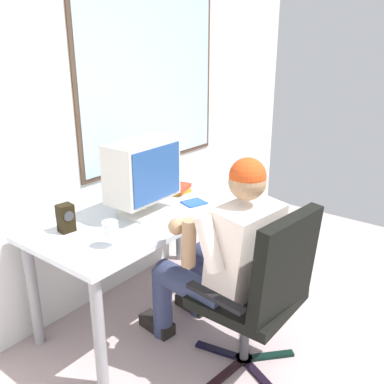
{
  "coord_description": "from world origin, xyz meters",
  "views": [
    {
      "loc": [
        -1.6,
        0.43,
        1.74
      ],
      "look_at": [
        0.16,
        1.8,
        0.94
      ],
      "focal_mm": 39.88,
      "sensor_mm": 36.0,
      "label": 1
    }
  ],
  "objects_px": {
    "wine_glass": "(110,229)",
    "person_seated": "(223,255)",
    "desk_speaker": "(66,218)",
    "book_stack": "(179,189)",
    "desk": "(147,226)",
    "crt_monitor": "(142,172)",
    "cd_case": "(194,203)",
    "office_chair": "(264,286)"
  },
  "relations": [
    {
      "from": "wine_glass",
      "to": "person_seated",
      "type": "bearing_deg",
      "value": -43.46
    },
    {
      "from": "desk_speaker",
      "to": "book_stack",
      "type": "height_order",
      "value": "desk_speaker"
    },
    {
      "from": "desk_speaker",
      "to": "book_stack",
      "type": "bearing_deg",
      "value": -5.84
    },
    {
      "from": "desk",
      "to": "book_stack",
      "type": "height_order",
      "value": "book_stack"
    },
    {
      "from": "crt_monitor",
      "to": "book_stack",
      "type": "xyz_separation_m",
      "value": [
        0.42,
        0.06,
        -0.24
      ]
    },
    {
      "from": "desk_speaker",
      "to": "cd_case",
      "type": "distance_m",
      "value": 0.85
    },
    {
      "from": "person_seated",
      "to": "crt_monitor",
      "type": "xyz_separation_m",
      "value": [
        0.0,
        0.6,
        0.37
      ]
    },
    {
      "from": "office_chair",
      "to": "wine_glass",
      "type": "xyz_separation_m",
      "value": [
        -0.41,
        0.69,
        0.28
      ]
    },
    {
      "from": "person_seated",
      "to": "crt_monitor",
      "type": "height_order",
      "value": "person_seated"
    },
    {
      "from": "office_chair",
      "to": "crt_monitor",
      "type": "height_order",
      "value": "crt_monitor"
    },
    {
      "from": "book_stack",
      "to": "person_seated",
      "type": "bearing_deg",
      "value": -122.45
    },
    {
      "from": "person_seated",
      "to": "cd_case",
      "type": "bearing_deg",
      "value": 54.51
    },
    {
      "from": "desk",
      "to": "office_chair",
      "type": "distance_m",
      "value": 0.89
    },
    {
      "from": "desk",
      "to": "cd_case",
      "type": "xyz_separation_m",
      "value": [
        0.29,
        -0.15,
        0.11
      ]
    },
    {
      "from": "person_seated",
      "to": "crt_monitor",
      "type": "bearing_deg",
      "value": 89.81
    },
    {
      "from": "book_stack",
      "to": "cd_case",
      "type": "xyz_separation_m",
      "value": [
        -0.1,
        -0.21,
        -0.02
      ]
    },
    {
      "from": "desk",
      "to": "book_stack",
      "type": "xyz_separation_m",
      "value": [
        0.39,
        0.06,
        0.13
      ]
    },
    {
      "from": "person_seated",
      "to": "cd_case",
      "type": "relative_size",
      "value": 6.92
    },
    {
      "from": "desk_speaker",
      "to": "person_seated",
      "type": "bearing_deg",
      "value": -58.53
    },
    {
      "from": "desk",
      "to": "crt_monitor",
      "type": "distance_m",
      "value": 0.37
    },
    {
      "from": "person_seated",
      "to": "office_chair",
      "type": "bearing_deg",
      "value": -95.62
    },
    {
      "from": "crt_monitor",
      "to": "cd_case",
      "type": "relative_size",
      "value": 2.63
    },
    {
      "from": "wine_glass",
      "to": "desk",
      "type": "bearing_deg",
      "value": 22.27
    },
    {
      "from": "office_chair",
      "to": "person_seated",
      "type": "bearing_deg",
      "value": 84.38
    },
    {
      "from": "office_chair",
      "to": "cd_case",
      "type": "relative_size",
      "value": 5.57
    },
    {
      "from": "office_chair",
      "to": "cd_case",
      "type": "height_order",
      "value": "office_chair"
    },
    {
      "from": "desk",
      "to": "cd_case",
      "type": "height_order",
      "value": "cd_case"
    },
    {
      "from": "person_seated",
      "to": "wine_glass",
      "type": "relative_size",
      "value": 8.52
    },
    {
      "from": "desk",
      "to": "cd_case",
      "type": "relative_size",
      "value": 8.56
    },
    {
      "from": "office_chair",
      "to": "desk_speaker",
      "type": "distance_m",
      "value": 1.15
    },
    {
      "from": "desk",
      "to": "office_chair",
      "type": "bearing_deg",
      "value": -93.69
    },
    {
      "from": "person_seated",
      "to": "desk_speaker",
      "type": "distance_m",
      "value": 0.9
    },
    {
      "from": "office_chair",
      "to": "person_seated",
      "type": "xyz_separation_m",
      "value": [
        0.03,
        0.28,
        0.08
      ]
    },
    {
      "from": "desk_speaker",
      "to": "desk",
      "type": "bearing_deg",
      "value": -16.98
    },
    {
      "from": "desk",
      "to": "desk_speaker",
      "type": "bearing_deg",
      "value": 163.02
    },
    {
      "from": "person_seated",
      "to": "cd_case",
      "type": "height_order",
      "value": "person_seated"
    },
    {
      "from": "cd_case",
      "to": "desk",
      "type": "bearing_deg",
      "value": 152.8
    },
    {
      "from": "book_stack",
      "to": "wine_glass",
      "type": "bearing_deg",
      "value": -163.74
    },
    {
      "from": "office_chair",
      "to": "crt_monitor",
      "type": "distance_m",
      "value": 0.98
    },
    {
      "from": "office_chair",
      "to": "book_stack",
      "type": "height_order",
      "value": "office_chair"
    },
    {
      "from": "wine_glass",
      "to": "desk_speaker",
      "type": "distance_m",
      "value": 0.34
    },
    {
      "from": "crt_monitor",
      "to": "wine_glass",
      "type": "distance_m",
      "value": 0.51
    }
  ]
}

